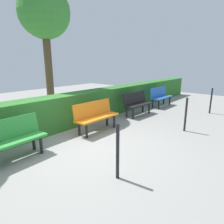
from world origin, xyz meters
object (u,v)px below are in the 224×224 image
object	(u,v)px
bench_orange	(96,115)
bench_green	(8,139)
bench_black	(137,103)
tree_near	(44,15)
bench_blue	(160,96)

from	to	relation	value
bench_orange	bench_green	distance (m)	2.45
bench_green	bench_orange	bearing A→B (deg)	175.95
bench_black	tree_near	size ratio (longest dim) A/B	0.30
bench_blue	bench_orange	distance (m)	4.25
bench_black	tree_near	world-z (taller)	tree_near
bench_blue	tree_near	size ratio (longest dim) A/B	0.30
bench_green	tree_near	xyz separation A→B (m)	(-2.86, -2.85, 3.15)
bench_green	tree_near	world-z (taller)	tree_near
tree_near	bench_orange	bearing A→B (deg)	81.97
bench_blue	bench_black	world-z (taller)	bench_blue
bench_orange	tree_near	distance (m)	4.32
bench_blue	bench_orange	xyz separation A→B (m)	(4.25, 0.09, 0.00)
bench_green	tree_near	distance (m)	5.12
bench_blue	tree_near	distance (m)	5.72
bench_green	tree_near	bearing A→B (deg)	-137.49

